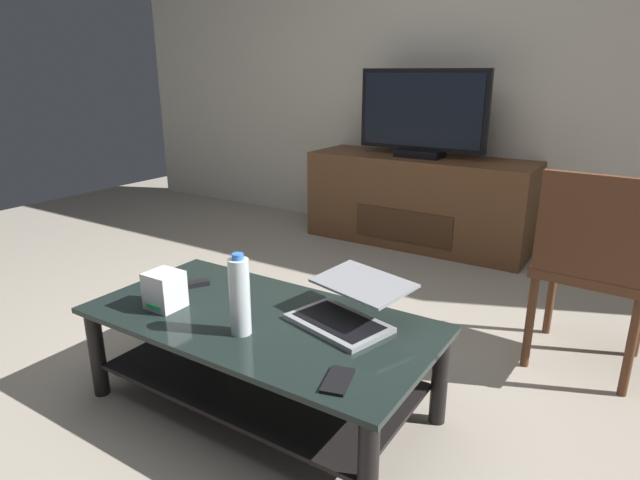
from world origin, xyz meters
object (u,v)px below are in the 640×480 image
(media_cabinet, at_px, (418,201))
(television, at_px, (422,115))
(water_bottle_near, at_px, (240,296))
(cell_phone, at_px, (338,380))
(router_box, at_px, (165,290))
(coffee_table, at_px, (260,345))
(dining_chair, at_px, (594,261))
(laptop, at_px, (348,307))
(tv_remote, at_px, (190,285))

(media_cabinet, bearing_deg, television, -90.00)
(water_bottle_near, height_order, cell_phone, water_bottle_near)
(router_box, bearing_deg, coffee_table, 19.62)
(dining_chair, xyz_separation_m, laptop, (-0.69, -0.81, -0.06))
(dining_chair, bearing_deg, water_bottle_near, -131.23)
(coffee_table, relative_size, router_box, 9.17)
(coffee_table, distance_m, television, 2.34)
(media_cabinet, xyz_separation_m, router_box, (-0.04, -2.36, 0.13))
(media_cabinet, xyz_separation_m, dining_chair, (1.29, -1.28, 0.17))
(coffee_table, bearing_deg, dining_chair, 44.35)
(television, relative_size, tv_remote, 5.82)
(television, xyz_separation_m, dining_chair, (1.29, -1.26, -0.44))
(media_cabinet, distance_m, cell_phone, 2.56)
(television, bearing_deg, coffee_table, -82.08)
(media_cabinet, xyz_separation_m, laptop, (0.60, -2.09, 0.11))
(cell_phone, bearing_deg, coffee_table, 139.99)
(dining_chair, distance_m, water_bottle_near, 1.45)
(dining_chair, height_order, router_box, dining_chair)
(dining_chair, height_order, tv_remote, dining_chair)
(coffee_table, distance_m, cell_phone, 0.52)
(coffee_table, height_order, laptop, laptop)
(dining_chair, relative_size, tv_remote, 5.44)
(media_cabinet, distance_m, tv_remote, 2.18)
(media_cabinet, relative_size, water_bottle_near, 5.63)
(coffee_table, relative_size, media_cabinet, 0.80)
(media_cabinet, distance_m, dining_chair, 1.82)
(media_cabinet, xyz_separation_m, water_bottle_near, (0.34, -2.36, 0.19))
(media_cabinet, relative_size, laptop, 3.82)
(dining_chair, distance_m, cell_phone, 1.28)
(television, bearing_deg, tv_remote, -92.98)
(router_box, bearing_deg, laptop, 22.75)
(cell_phone, relative_size, tv_remote, 0.88)
(television, relative_size, router_box, 6.61)
(media_cabinet, relative_size, router_box, 11.49)
(water_bottle_near, bearing_deg, cell_phone, -10.50)
(coffee_table, distance_m, router_box, 0.42)
(laptop, distance_m, water_bottle_near, 0.39)
(television, height_order, cell_phone, television)
(dining_chair, height_order, laptop, dining_chair)
(television, relative_size, cell_phone, 6.66)
(router_box, height_order, cell_phone, router_box)
(television, bearing_deg, water_bottle_near, -81.86)
(coffee_table, xyz_separation_m, dining_chair, (0.98, 0.96, 0.23))
(coffee_table, bearing_deg, cell_phone, -24.57)
(dining_chair, xyz_separation_m, water_bottle_near, (-0.95, -1.09, 0.02))
(media_cabinet, height_order, tv_remote, media_cabinet)
(tv_remote, bearing_deg, router_box, -37.87)
(dining_chair, distance_m, tv_remote, 1.66)
(television, distance_m, laptop, 2.21)
(coffee_table, bearing_deg, water_bottle_near, -78.19)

